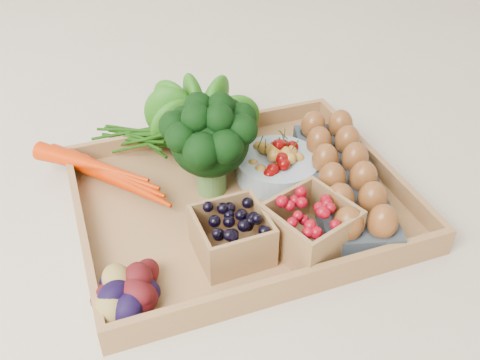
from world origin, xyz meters
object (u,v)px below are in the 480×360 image
object	(u,v)px
cherry_bowl	(277,167)
egg_carton	(341,184)
broccoli	(211,160)
tray	(240,204)

from	to	relation	value
cherry_bowl	egg_carton	xyz separation A→B (m)	(0.09, -0.09, -0.00)
cherry_bowl	egg_carton	size ratio (longest dim) A/B	0.46
cherry_bowl	egg_carton	world-z (taller)	cherry_bowl
broccoli	tray	bearing A→B (deg)	-49.97
tray	broccoli	world-z (taller)	broccoli
egg_carton	cherry_bowl	bearing A→B (deg)	150.95
cherry_bowl	tray	bearing A→B (deg)	-153.99
broccoli	egg_carton	bearing A→B (deg)	-22.07
broccoli	egg_carton	xyz separation A→B (m)	(0.21, -0.09, -0.05)
tray	cherry_bowl	size ratio (longest dim) A/B	3.56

